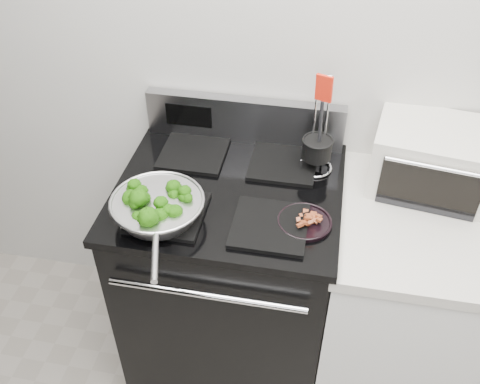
% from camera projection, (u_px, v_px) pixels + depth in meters
% --- Properties ---
extents(back_wall, '(4.00, 0.02, 2.70)m').
position_uv_depth(back_wall, '(333.00, 46.00, 1.83)').
color(back_wall, silver).
rests_on(back_wall, ground).
extents(gas_range, '(0.79, 0.69, 1.13)m').
position_uv_depth(gas_range, '(230.00, 275.00, 2.17)').
color(gas_range, black).
rests_on(gas_range, floor).
extents(counter, '(0.62, 0.68, 0.92)m').
position_uv_depth(counter, '(402.00, 305.00, 2.09)').
color(counter, white).
rests_on(counter, floor).
extents(skillet, '(0.31, 0.48, 0.07)m').
position_uv_depth(skillet, '(158.00, 207.00, 1.72)').
color(skillet, silver).
rests_on(skillet, gas_range).
extents(broccoli_pile, '(0.24, 0.24, 0.08)m').
position_uv_depth(broccoli_pile, '(157.00, 202.00, 1.71)').
color(broccoli_pile, '#0E3204').
rests_on(broccoli_pile, skillet).
extents(bacon_plate, '(0.18, 0.18, 0.04)m').
position_uv_depth(bacon_plate, '(305.00, 219.00, 1.72)').
color(bacon_plate, black).
rests_on(bacon_plate, gas_range).
extents(utensil_holder, '(0.12, 0.12, 0.38)m').
position_uv_depth(utensil_holder, '(316.00, 154.00, 1.91)').
color(utensil_holder, silver).
rests_on(utensil_holder, gas_range).
extents(toaster_oven, '(0.44, 0.36, 0.23)m').
position_uv_depth(toaster_oven, '(433.00, 158.00, 1.86)').
color(toaster_oven, silver).
rests_on(toaster_oven, counter).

